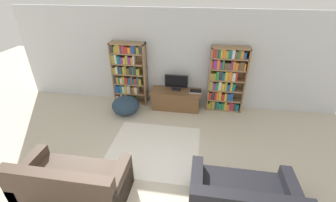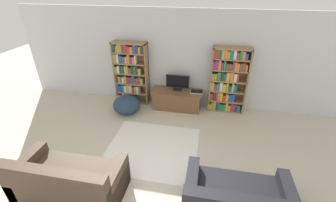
{
  "view_description": "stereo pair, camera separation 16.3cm",
  "coord_description": "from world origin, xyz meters",
  "px_view_note": "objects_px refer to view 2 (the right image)",
  "views": [
    {
      "loc": [
        0.74,
        -1.54,
        3.25
      ],
      "look_at": [
        0.03,
        2.99,
        0.7
      ],
      "focal_mm": 24.0,
      "sensor_mm": 36.0,
      "label": 1
    },
    {
      "loc": [
        0.9,
        -1.51,
        3.25
      ],
      "look_at": [
        0.03,
        2.99,
        0.7
      ],
      "focal_mm": 24.0,
      "sensor_mm": 36.0,
      "label": 2
    }
  ],
  "objects_px": {
    "tv_stand": "(177,99)",
    "television": "(178,82)",
    "beanbag_ottoman": "(127,105)",
    "couch_left_sectional": "(70,182)",
    "bookshelf_right": "(227,80)",
    "bookshelf_left": "(130,72)",
    "laptop": "(197,92)"
  },
  "relations": [
    {
      "from": "bookshelf_right",
      "to": "couch_left_sectional",
      "type": "relative_size",
      "value": 1.01
    },
    {
      "from": "bookshelf_right",
      "to": "television",
      "type": "bearing_deg",
      "value": -176.58
    },
    {
      "from": "television",
      "to": "couch_left_sectional",
      "type": "xyz_separation_m",
      "value": [
        -1.28,
        -3.26,
        -0.45
      ]
    },
    {
      "from": "bookshelf_left",
      "to": "tv_stand",
      "type": "relative_size",
      "value": 1.29
    },
    {
      "from": "bookshelf_left",
      "to": "laptop",
      "type": "distance_m",
      "value": 1.93
    },
    {
      "from": "bookshelf_left",
      "to": "television",
      "type": "height_order",
      "value": "bookshelf_left"
    },
    {
      "from": "bookshelf_left",
      "to": "bookshelf_right",
      "type": "bearing_deg",
      "value": -0.03
    },
    {
      "from": "bookshelf_right",
      "to": "tv_stand",
      "type": "bearing_deg",
      "value": -173.3
    },
    {
      "from": "laptop",
      "to": "beanbag_ottoman",
      "type": "height_order",
      "value": "laptop"
    },
    {
      "from": "bookshelf_left",
      "to": "television",
      "type": "bearing_deg",
      "value": -3.29
    },
    {
      "from": "couch_left_sectional",
      "to": "television",
      "type": "bearing_deg",
      "value": 68.55
    },
    {
      "from": "beanbag_ottoman",
      "to": "couch_left_sectional",
      "type": "bearing_deg",
      "value": -89.83
    },
    {
      "from": "tv_stand",
      "to": "beanbag_ottoman",
      "type": "xyz_separation_m",
      "value": [
        -1.29,
        -0.49,
        -0.03
      ]
    },
    {
      "from": "couch_left_sectional",
      "to": "bookshelf_left",
      "type": "bearing_deg",
      "value": 91.36
    },
    {
      "from": "bookshelf_left",
      "to": "television",
      "type": "xyz_separation_m",
      "value": [
        1.36,
        -0.08,
        -0.15
      ]
    },
    {
      "from": "laptop",
      "to": "couch_left_sectional",
      "type": "relative_size",
      "value": 0.19
    },
    {
      "from": "laptop",
      "to": "beanbag_ottoman",
      "type": "distance_m",
      "value": 1.92
    },
    {
      "from": "tv_stand",
      "to": "television",
      "type": "distance_m",
      "value": 0.49
    },
    {
      "from": "television",
      "to": "bookshelf_right",
      "type": "bearing_deg",
      "value": 3.42
    },
    {
      "from": "laptop",
      "to": "couch_left_sectional",
      "type": "distance_m",
      "value": 3.7
    },
    {
      "from": "beanbag_ottoman",
      "to": "television",
      "type": "bearing_deg",
      "value": 23.76
    },
    {
      "from": "bookshelf_right",
      "to": "beanbag_ottoman",
      "type": "height_order",
      "value": "bookshelf_right"
    },
    {
      "from": "television",
      "to": "laptop",
      "type": "height_order",
      "value": "television"
    },
    {
      "from": "tv_stand",
      "to": "television",
      "type": "height_order",
      "value": "television"
    },
    {
      "from": "tv_stand",
      "to": "beanbag_ottoman",
      "type": "distance_m",
      "value": 1.38
    },
    {
      "from": "tv_stand",
      "to": "bookshelf_right",
      "type": "bearing_deg",
      "value": 6.7
    },
    {
      "from": "tv_stand",
      "to": "couch_left_sectional",
      "type": "relative_size",
      "value": 0.79
    },
    {
      "from": "tv_stand",
      "to": "laptop",
      "type": "relative_size",
      "value": 4.14
    },
    {
      "from": "television",
      "to": "beanbag_ottoman",
      "type": "bearing_deg",
      "value": -156.24
    },
    {
      "from": "bookshelf_right",
      "to": "couch_left_sectional",
      "type": "height_order",
      "value": "bookshelf_right"
    },
    {
      "from": "bookshelf_right",
      "to": "beanbag_ottoman",
      "type": "bearing_deg",
      "value": -165.95
    },
    {
      "from": "bookshelf_left",
      "to": "beanbag_ottoman",
      "type": "bearing_deg",
      "value": -83.72
    }
  ]
}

